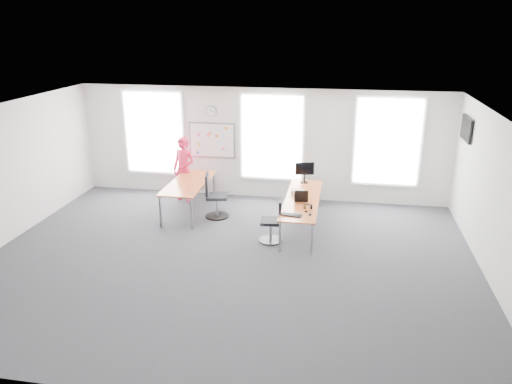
% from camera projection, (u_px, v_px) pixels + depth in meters
% --- Properties ---
extents(floor, '(10.00, 10.00, 0.00)m').
position_uv_depth(floor, '(228.00, 261.00, 10.19)').
color(floor, '#2B2B30').
rests_on(floor, ground).
extents(ceiling, '(10.00, 10.00, 0.00)m').
position_uv_depth(ceiling, '(226.00, 115.00, 9.21)').
color(ceiling, white).
rests_on(ceiling, ground).
extents(wall_back, '(10.00, 0.00, 10.00)m').
position_uv_depth(wall_back, '(261.00, 144.00, 13.43)').
color(wall_back, white).
rests_on(wall_back, ground).
extents(wall_front, '(10.00, 0.00, 10.00)m').
position_uv_depth(wall_front, '(151.00, 298.00, 5.98)').
color(wall_front, white).
rests_on(wall_front, ground).
extents(wall_right, '(0.00, 10.00, 10.00)m').
position_uv_depth(wall_right, '(500.00, 207.00, 8.88)').
color(wall_right, white).
rests_on(wall_right, ground).
extents(window_left, '(1.60, 0.06, 2.20)m').
position_uv_depth(window_left, '(154.00, 133.00, 13.83)').
color(window_left, white).
rests_on(window_left, wall_back).
extents(window_mid, '(1.60, 0.06, 2.20)m').
position_uv_depth(window_mid, '(272.00, 137.00, 13.28)').
color(window_mid, white).
rests_on(window_mid, wall_back).
extents(window_right, '(1.60, 0.06, 2.20)m').
position_uv_depth(window_right, '(387.00, 142.00, 12.79)').
color(window_right, white).
rests_on(window_right, wall_back).
extents(desk_right, '(0.79, 2.96, 0.72)m').
position_uv_depth(desk_right, '(302.00, 200.00, 11.63)').
color(desk_right, '#C3562A').
rests_on(desk_right, ground).
extents(desk_left, '(0.89, 2.21, 0.81)m').
position_uv_depth(desk_left, '(189.00, 185.00, 12.53)').
color(desk_left, '#C3562A').
rests_on(desk_left, ground).
extents(chair_right, '(0.52, 0.52, 0.98)m').
position_uv_depth(chair_right, '(273.00, 223.00, 10.96)').
color(chair_right, black).
rests_on(chair_right, ground).
extents(chair_left, '(0.59, 0.59, 1.11)m').
position_uv_depth(chair_left, '(214.00, 198.00, 12.33)').
color(chair_left, black).
rests_on(chair_left, ground).
extents(person, '(0.73, 0.58, 1.75)m').
position_uv_depth(person, '(184.00, 169.00, 13.32)').
color(person, '#D82148').
rests_on(person, ground).
extents(whiteboard, '(1.20, 0.03, 0.90)m').
position_uv_depth(whiteboard, '(212.00, 140.00, 13.60)').
color(whiteboard, white).
rests_on(whiteboard, wall_back).
extents(wall_clock, '(0.30, 0.04, 0.30)m').
position_uv_depth(wall_clock, '(211.00, 111.00, 13.34)').
color(wall_clock, gray).
rests_on(wall_clock, wall_back).
extents(tv, '(0.06, 0.90, 0.55)m').
position_uv_depth(tv, '(467.00, 129.00, 11.42)').
color(tv, black).
rests_on(tv, wall_right).
extents(keyboard, '(0.47, 0.26, 0.02)m').
position_uv_depth(keyboard, '(292.00, 215.00, 10.59)').
color(keyboard, black).
rests_on(keyboard, desk_right).
extents(mouse, '(0.09, 0.13, 0.05)m').
position_uv_depth(mouse, '(310.00, 215.00, 10.59)').
color(mouse, black).
rests_on(mouse, desk_right).
extents(lens_cap, '(0.08, 0.08, 0.01)m').
position_uv_depth(lens_cap, '(306.00, 212.00, 10.80)').
color(lens_cap, black).
rests_on(lens_cap, desk_right).
extents(headphones, '(0.19, 0.10, 0.11)m').
position_uv_depth(headphones, '(308.00, 207.00, 10.96)').
color(headphones, black).
rests_on(headphones, desk_right).
extents(laptop_sleeve, '(0.32, 0.21, 0.25)m').
position_uv_depth(laptop_sleeve, '(301.00, 197.00, 11.35)').
color(laptop_sleeve, black).
rests_on(laptop_sleeve, desk_right).
extents(paper_stack, '(0.31, 0.24, 0.10)m').
position_uv_depth(paper_stack, '(298.00, 192.00, 11.88)').
color(paper_stack, beige).
rests_on(paper_stack, desk_right).
extents(monitor, '(0.48, 0.20, 0.54)m').
position_uv_depth(monitor, '(305.00, 171.00, 12.64)').
color(monitor, black).
rests_on(monitor, desk_right).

